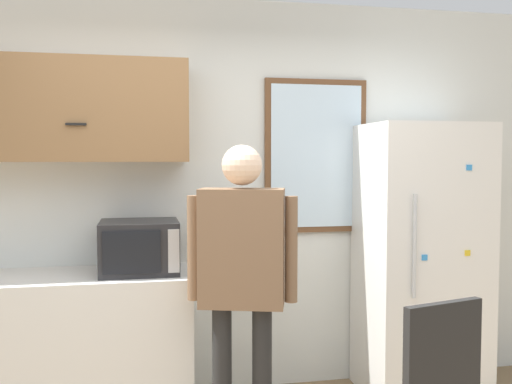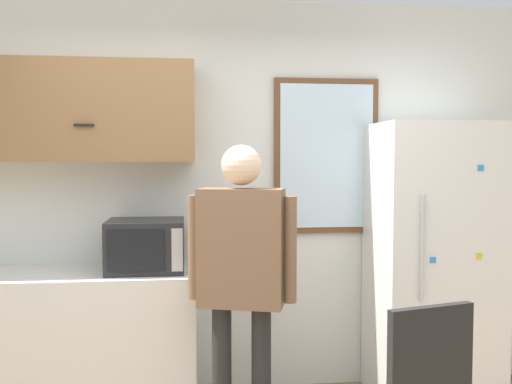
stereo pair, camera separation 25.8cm
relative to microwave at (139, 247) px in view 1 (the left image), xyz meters
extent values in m
cube|color=silver|center=(0.45, 0.34, 0.28)|extent=(6.00, 0.06, 2.70)
cube|color=silver|center=(-0.72, 0.01, -0.61)|extent=(2.06, 0.61, 0.91)
cube|color=olive|center=(-0.72, 0.14, 0.84)|extent=(2.06, 0.35, 0.64)
cube|color=black|center=(-0.36, -0.05, 0.75)|extent=(0.12, 0.01, 0.01)
cube|color=#232326|center=(0.00, 0.00, 0.00)|extent=(0.48, 0.42, 0.32)
cube|color=black|center=(-0.04, -0.21, 0.00)|extent=(0.33, 0.01, 0.25)
cube|color=#B2B2B2|center=(0.20, -0.21, 0.00)|extent=(0.07, 0.01, 0.26)
cylinder|color=black|center=(0.45, -0.45, -0.67)|extent=(0.11, 0.11, 0.79)
cylinder|color=black|center=(0.67, -0.52, -0.67)|extent=(0.11, 0.11, 0.79)
cube|color=brown|center=(0.56, -0.49, 0.05)|extent=(0.51, 0.34, 0.66)
sphere|color=beige|center=(0.56, -0.49, 0.51)|extent=(0.22, 0.22, 0.22)
cylinder|color=brown|center=(0.30, -0.41, 0.05)|extent=(0.07, 0.07, 0.59)
cylinder|color=brown|center=(0.82, -0.56, 0.05)|extent=(0.07, 0.07, 0.59)
cube|color=white|center=(1.88, -0.01, -0.14)|extent=(0.78, 0.62, 1.85)
cylinder|color=silver|center=(1.67, -0.34, 0.00)|extent=(0.02, 0.02, 0.65)
cube|color=#338CDB|center=(2.04, -0.32, 0.49)|extent=(0.04, 0.01, 0.04)
cube|color=yellow|center=(2.04, -0.32, -0.05)|extent=(0.04, 0.01, 0.04)
cube|color=#338CDB|center=(1.75, -0.32, -0.07)|extent=(0.04, 0.01, 0.04)
cube|color=black|center=(1.25, -1.43, -0.33)|extent=(0.39, 0.14, 0.54)
cube|color=brown|center=(1.23, 0.30, 0.56)|extent=(0.74, 0.04, 1.08)
cube|color=silver|center=(1.23, 0.28, 0.56)|extent=(0.66, 0.01, 1.00)
camera|label=1|loc=(0.02, -3.58, 0.54)|focal=40.00mm
camera|label=2|loc=(0.28, -3.62, 0.54)|focal=40.00mm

